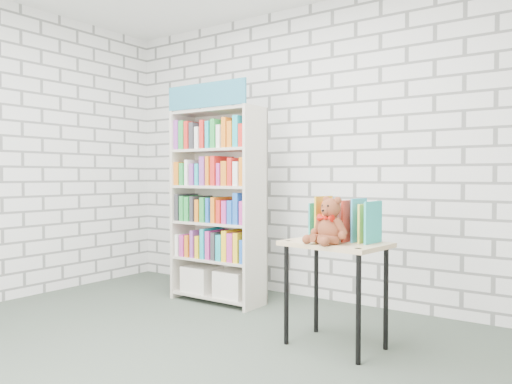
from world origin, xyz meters
The scene contains 6 objects.
ground centered at (0.00, 0.00, 0.00)m, with size 4.50×4.50×0.00m, color #3C463B.
room_shell centered at (0.00, 0.00, 1.78)m, with size 4.52×4.02×2.81m.
bookshelf centered at (-0.61, 1.36, 0.91)m, with size 0.89×0.35×2.00m.
display_table centered at (0.83, 0.86, 0.62)m, with size 0.72×0.54×0.72m.
table_books centered at (0.85, 0.96, 0.86)m, with size 0.49×0.26×0.28m.
teddy_bear centered at (0.84, 0.75, 0.84)m, with size 0.28×0.28×0.31m.
Camera 1 is at (2.33, -2.22, 1.17)m, focal length 35.00 mm.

